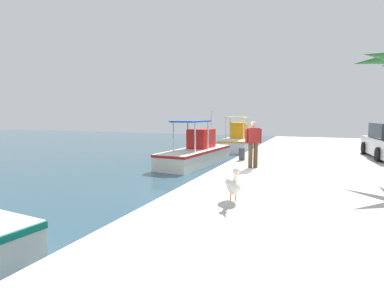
% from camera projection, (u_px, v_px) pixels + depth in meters
% --- Properties ---
extents(quay_pier, '(36.00, 10.00, 0.80)m').
position_uv_depth(quay_pier, '(371.00, 193.00, 9.56)').
color(quay_pier, '#BCB7AD').
rests_on(quay_pier, ground).
extents(fishing_boat_second, '(6.23, 2.29, 2.95)m').
position_uv_depth(fishing_boat_second, '(196.00, 152.00, 17.53)').
color(fishing_boat_second, silver).
rests_on(fishing_boat_second, ground).
extents(fishing_boat_third, '(5.29, 2.13, 3.05)m').
position_uv_depth(fishing_boat_third, '(238.00, 141.00, 24.55)').
color(fishing_boat_third, white).
rests_on(fishing_boat_third, ground).
extents(pelican, '(0.95, 0.60, 0.82)m').
position_uv_depth(pelican, '(234.00, 184.00, 7.17)').
color(pelican, tan).
rests_on(pelican, quay_pier).
extents(fisherman_standing, '(0.43, 0.55, 1.71)m').
position_uv_depth(fisherman_standing, '(253.00, 142.00, 11.56)').
color(fisherman_standing, '#4C3823').
rests_on(fisherman_standing, quay_pier).
extents(mooring_bollard_third, '(0.26, 0.26, 0.53)m').
position_uv_depth(mooring_bollard_third, '(242.00, 154.00, 13.52)').
color(mooring_bollard_third, '#333338').
rests_on(mooring_bollard_third, quay_pier).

